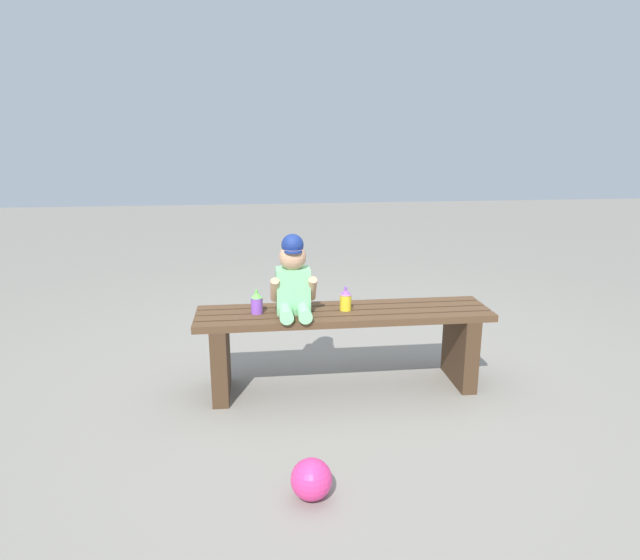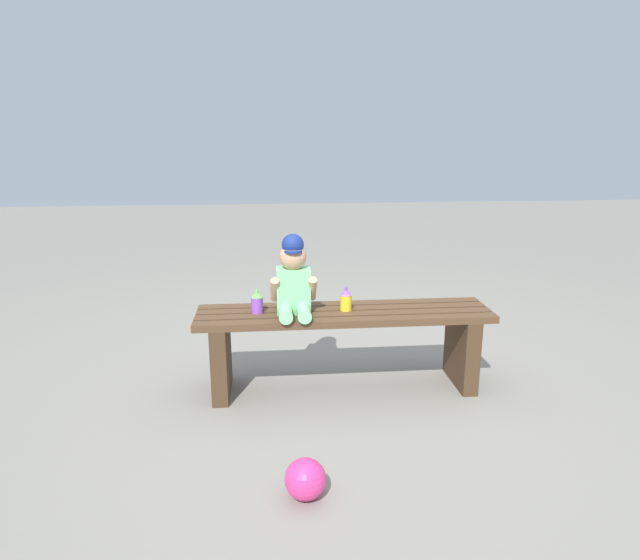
# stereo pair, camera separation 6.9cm
# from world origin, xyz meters

# --- Properties ---
(ground_plane) EXTENTS (16.00, 16.00, 0.00)m
(ground_plane) POSITION_xyz_m (0.00, 0.00, 0.00)
(ground_plane) COLOR gray
(park_bench) EXTENTS (1.52, 0.35, 0.43)m
(park_bench) POSITION_xyz_m (0.00, 0.00, 0.29)
(park_bench) COLOR #513823
(park_bench) RESTS_ON ground_plane
(child_figure) EXTENTS (0.23, 0.27, 0.40)m
(child_figure) POSITION_xyz_m (-0.26, -0.01, 0.61)
(child_figure) COLOR #7FCC8C
(child_figure) RESTS_ON park_bench
(sippy_cup_left) EXTENTS (0.06, 0.06, 0.12)m
(sippy_cup_left) POSITION_xyz_m (-0.45, 0.01, 0.49)
(sippy_cup_left) COLOR #8C4CCC
(sippy_cup_left) RESTS_ON park_bench
(sippy_cup_right) EXTENTS (0.06, 0.06, 0.12)m
(sippy_cup_right) POSITION_xyz_m (0.01, 0.01, 0.49)
(sippy_cup_right) COLOR yellow
(sippy_cup_right) RESTS_ON park_bench
(toy_ball) EXTENTS (0.16, 0.16, 0.16)m
(toy_ball) POSITION_xyz_m (-0.26, -0.91, 0.08)
(toy_ball) COLOR #E5337F
(toy_ball) RESTS_ON ground_plane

